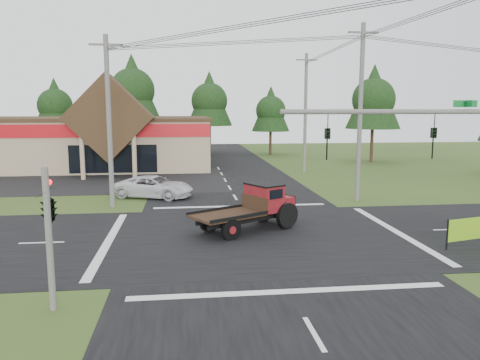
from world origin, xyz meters
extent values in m
plane|color=#2E4E1C|center=(0.00, 0.00, 0.00)|extent=(120.00, 120.00, 0.00)
cube|color=black|center=(0.00, 0.00, 0.01)|extent=(12.00, 120.00, 0.02)
cube|color=black|center=(0.00, 0.00, 0.01)|extent=(120.00, 12.00, 0.02)
cube|color=black|center=(-14.00, 19.00, 0.01)|extent=(28.00, 14.00, 0.02)
cube|color=tan|center=(-16.00, 30.00, 2.50)|extent=(30.00, 15.00, 5.00)
cube|color=#352615|center=(-16.00, 30.00, 5.05)|extent=(30.40, 15.40, 0.30)
cube|color=#9B0B12|center=(-16.00, 22.45, 4.10)|extent=(30.00, 0.12, 1.20)
cube|color=#352615|center=(-10.00, 21.50, 5.30)|extent=(7.78, 4.00, 7.78)
cylinder|color=tan|center=(-12.20, 19.80, 2.00)|extent=(0.40, 0.40, 4.00)
cylinder|color=tan|center=(-7.80, 19.80, 2.00)|extent=(0.40, 0.40, 4.00)
cube|color=black|center=(-10.00, 22.48, 1.50)|extent=(8.00, 0.08, 2.60)
cylinder|color=#595651|center=(3.50, -7.50, 6.00)|extent=(8.00, 0.16, 0.16)
imported|color=black|center=(4.50, -7.50, 5.00)|extent=(0.16, 0.20, 1.00)
imported|color=black|center=(1.00, -7.50, 5.00)|extent=(0.16, 0.20, 1.00)
cube|color=#0C6626|center=(5.50, -7.50, 6.25)|extent=(0.80, 0.04, 0.22)
cylinder|color=#595651|center=(-7.50, -7.50, 2.20)|extent=(0.20, 0.20, 4.40)
imported|color=black|center=(-7.50, -7.30, 3.70)|extent=(0.53, 2.48, 1.00)
sphere|color=#FF0C0C|center=(-7.50, -7.15, 3.90)|extent=(0.18, 0.18, 0.18)
cylinder|color=#595651|center=(-8.00, 8.00, 5.25)|extent=(0.30, 0.30, 10.50)
cube|color=#595651|center=(-8.00, 8.00, 9.90)|extent=(2.00, 0.12, 0.12)
cylinder|color=#595651|center=(8.00, 8.00, 5.75)|extent=(0.30, 0.30, 11.50)
cube|color=#595651|center=(8.00, 8.00, 10.90)|extent=(2.00, 0.12, 0.12)
cylinder|color=#595651|center=(8.00, 22.00, 5.60)|extent=(0.30, 0.30, 11.20)
cube|color=#595651|center=(8.00, 22.00, 10.60)|extent=(2.00, 0.12, 0.12)
cylinder|color=#332316|center=(-20.00, 42.00, 1.75)|extent=(0.36, 0.36, 3.50)
cone|color=black|center=(-20.00, 42.00, 6.80)|extent=(5.60, 5.60, 6.60)
sphere|color=black|center=(-20.00, 42.00, 6.50)|extent=(4.40, 4.40, 4.40)
cylinder|color=#332316|center=(-10.00, 41.00, 2.27)|extent=(0.36, 0.36, 4.55)
cone|color=black|center=(-10.00, 41.00, 8.84)|extent=(7.28, 7.28, 8.58)
sphere|color=black|center=(-10.00, 41.00, 8.45)|extent=(5.72, 5.72, 5.72)
cylinder|color=#332316|center=(0.00, 42.00, 1.92)|extent=(0.36, 0.36, 3.85)
cone|color=black|center=(0.00, 42.00, 7.48)|extent=(6.16, 6.16, 7.26)
sphere|color=black|center=(0.00, 42.00, 7.15)|extent=(4.84, 4.84, 4.84)
cylinder|color=#332316|center=(8.00, 40.00, 1.57)|extent=(0.36, 0.36, 3.15)
cone|color=black|center=(8.00, 40.00, 6.12)|extent=(5.04, 5.04, 5.94)
sphere|color=black|center=(8.00, 40.00, 5.85)|extent=(3.96, 3.96, 3.96)
cylinder|color=#332316|center=(18.00, 30.00, 1.92)|extent=(0.36, 0.36, 3.85)
cone|color=black|center=(18.00, 30.00, 7.48)|extent=(6.16, 6.16, 7.26)
sphere|color=black|center=(18.00, 30.00, 7.15)|extent=(4.84, 4.84, 4.84)
imported|color=silver|center=(-5.56, 10.76, 0.75)|extent=(5.95, 4.31, 1.50)
camera|label=1|loc=(-3.42, -21.63, 6.09)|focal=35.00mm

